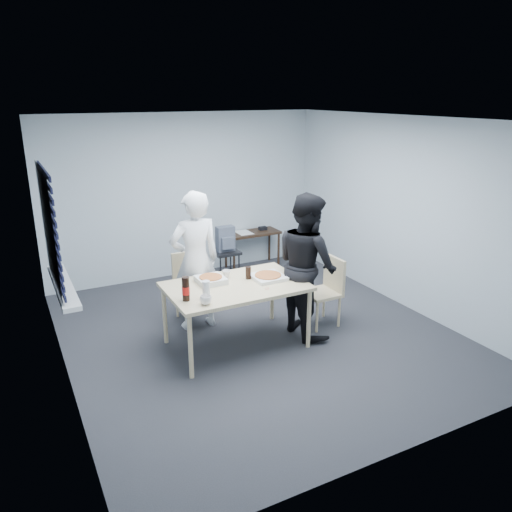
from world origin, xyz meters
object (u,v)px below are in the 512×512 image
mug_a (206,300)px  mug_b (226,274)px  person_white (195,261)px  stool (226,257)px  chair_right (327,286)px  person_black (307,265)px  soda_bottle (186,289)px  backpack (226,239)px  chair_far (190,281)px  side_table (252,236)px  dining_table (236,290)px

mug_a → mug_b: bearing=50.3°
person_white → stool: size_ratio=3.25×
chair_right → mug_b: 1.35m
person_black → soda_bottle: person_black is taller
backpack → soda_bottle: (-1.37, -2.06, 0.16)m
person_black → backpack: size_ratio=4.58×
stool → soda_bottle: bearing=-123.6°
mug_a → mug_b: 0.81m
chair_right → mug_b: chair_right is taller
backpack → mug_b: backpack is taller
mug_b → person_white: bearing=117.4°
mug_b → person_black: bearing=-19.1°
stool → backpack: (-0.00, -0.01, 0.30)m
chair_right → stool: 1.98m
chair_far → backpack: 1.30m
chair_right → backpack: bearing=107.2°
person_black → mug_b: size_ratio=17.70×
mug_b → soda_bottle: bearing=-147.0°
chair_far → backpack: size_ratio=2.30×
backpack → mug_b: size_ratio=3.87×
side_table → mug_b: bearing=-123.7°
backpack → mug_a: (-1.23, -2.25, 0.08)m
mug_b → chair_right: bearing=-11.0°
chair_far → person_white: size_ratio=0.50×
dining_table → backpack: backpack is taller
dining_table → person_white: bearing=107.9°
person_white → backpack: (0.94, 1.19, -0.15)m
side_table → mug_b: 2.63m
chair_right → dining_table: bearing=-179.6°
stool → mug_a: (-1.23, -2.26, 0.38)m
stool → soda_bottle: soda_bottle is taller
soda_bottle → stool: bearing=56.4°
chair_far → chair_right: size_ratio=1.00×
person_white → mug_a: (-0.29, -1.06, -0.07)m
soda_bottle → person_white: bearing=63.4°
person_black → mug_a: bearing=101.7°
dining_table → chair_far: (-0.20, 0.99, -0.20)m
mug_b → soda_bottle: soda_bottle is taller
side_table → stool: size_ratio=1.71×
stool → backpack: 0.30m
person_black → side_table: 2.58m
chair_far → soda_bottle: (-0.46, -1.16, 0.38)m
chair_far → mug_a: (-0.32, -1.35, 0.31)m
chair_right → side_table: (0.16, 2.43, 0.03)m
mug_a → person_black: bearing=11.7°
side_table → stool: 0.92m
person_white → person_black: bearing=146.6°
dining_table → side_table: bearing=59.2°
chair_far → soda_bottle: size_ratio=3.35×
stool → mug_b: bearing=-113.4°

